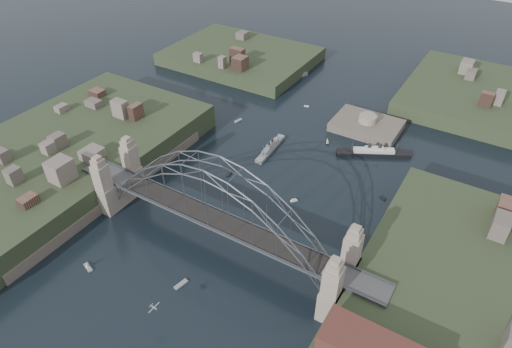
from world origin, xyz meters
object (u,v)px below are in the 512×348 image
object	(u,v)px
fort_island	(366,130)
naval_cruiser_far	(290,77)
bridge	(215,207)
ocean_liner	(373,153)
naval_cruiser_near	(270,148)

from	to	relation	value
fort_island	naval_cruiser_far	distance (m)	45.10
naval_cruiser_far	bridge	bearing A→B (deg)	-72.77
fort_island	ocean_liner	xyz separation A→B (m)	(7.34, -13.38, 1.21)
naval_cruiser_far	ocean_liner	bearing A→B (deg)	-35.61
ocean_liner	naval_cruiser_far	bearing A→B (deg)	144.39
bridge	naval_cruiser_near	distance (m)	44.73
naval_cruiser_far	ocean_liner	xyz separation A→B (m)	(47.44, -33.97, -0.01)
naval_cruiser_far	ocean_liner	distance (m)	58.35
naval_cruiser_far	ocean_liner	world-z (taller)	naval_cruiser_far
naval_cruiser_far	fort_island	bearing A→B (deg)	-27.18
fort_island	naval_cruiser_far	xyz separation A→B (m)	(-40.10, 20.60, 1.22)
fort_island	bridge	bearing A→B (deg)	-99.73
fort_island	naval_cruiser_near	distance (m)	35.17
bridge	naval_cruiser_far	bearing A→B (deg)	107.23
ocean_liner	fort_island	bearing A→B (deg)	118.74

